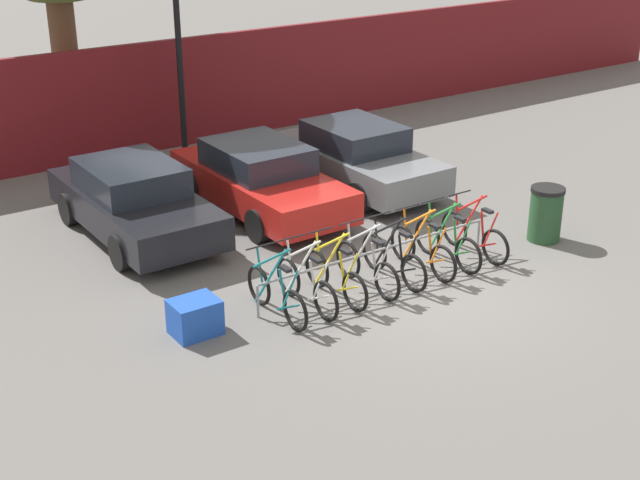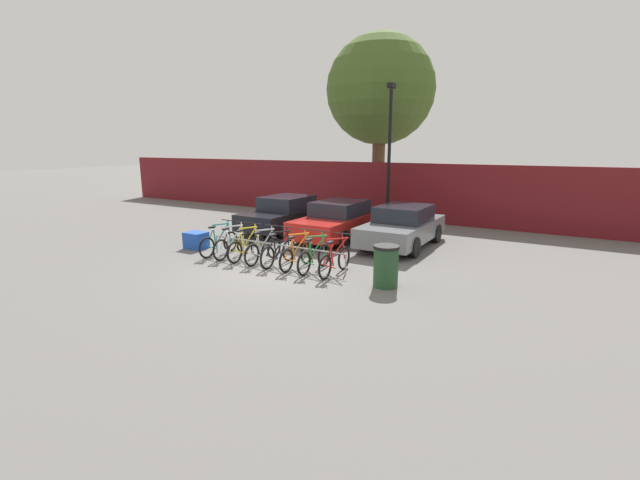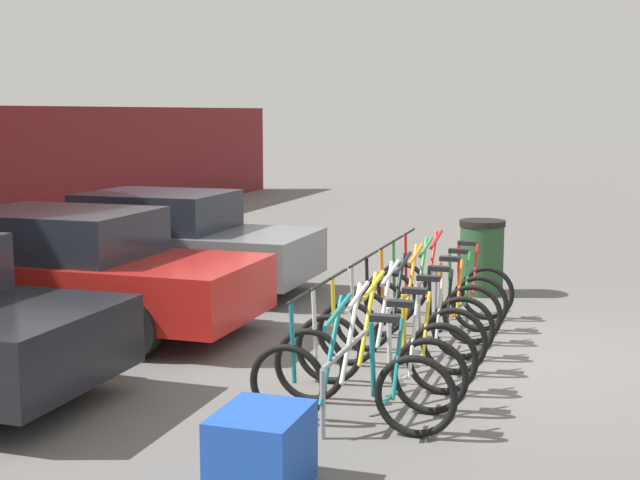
{
  "view_description": "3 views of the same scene",
  "coord_description": "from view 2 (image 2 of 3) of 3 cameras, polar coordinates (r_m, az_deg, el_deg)",
  "views": [
    {
      "loc": [
        -8.98,
        -9.92,
        6.55
      ],
      "look_at": [
        -1.55,
        0.83,
        0.94
      ],
      "focal_mm": 50.0,
      "sensor_mm": 36.0,
      "label": 1
    },
    {
      "loc": [
        6.84,
        -9.15,
        3.38
      ],
      "look_at": [
        0.6,
        1.4,
        0.67
      ],
      "focal_mm": 24.0,
      "sensor_mm": 36.0,
      "label": 2
    },
    {
      "loc": [
        -9.11,
        -1.34,
        2.51
      ],
      "look_at": [
        0.03,
        1.63,
        1.12
      ],
      "focal_mm": 50.0,
      "sensor_mm": 36.0,
      "label": 3
    }
  ],
  "objects": [
    {
      "name": "bicycle_teal",
      "position": [
        13.83,
        -13.3,
        -0.39
      ],
      "size": [
        0.68,
        1.71,
        1.05
      ],
      "rotation": [
        0.0,
        0.0,
        0.02
      ],
      "color": "black",
      "rests_on": "ground"
    },
    {
      "name": "bicycle_yellow",
      "position": [
        13.1,
        -9.77,
        -0.95
      ],
      "size": [
        0.68,
        1.71,
        1.05
      ],
      "rotation": [
        0.0,
        0.0,
        -0.01
      ],
      "color": "black",
      "rests_on": "ground"
    },
    {
      "name": "bicycle_red",
      "position": [
        11.41,
        2.0,
        -2.78
      ],
      "size": [
        0.68,
        1.71,
        1.05
      ],
      "rotation": [
        0.0,
        0.0,
        0.01
      ],
      "color": "black",
      "rests_on": "ground"
    },
    {
      "name": "car_black",
      "position": [
        17.3,
        -4.57,
        3.51
      ],
      "size": [
        1.91,
        4.35,
        1.4
      ],
      "color": "black",
      "rests_on": "ground"
    },
    {
      "name": "bicycle_silver",
      "position": [
        12.7,
        -7.57,
        -1.3
      ],
      "size": [
        0.68,
        1.71,
        1.05
      ],
      "rotation": [
        0.0,
        0.0,
        -0.06
      ],
      "color": "black",
      "rests_on": "ground"
    },
    {
      "name": "bicycle_green",
      "position": [
        11.72,
        -0.76,
        -2.36
      ],
      "size": [
        0.68,
        1.71,
        1.05
      ],
      "rotation": [
        0.0,
        0.0,
        -0.02
      ],
      "color": "black",
      "rests_on": "ground"
    },
    {
      "name": "tree_behind_hoarding",
      "position": [
        22.36,
        8.06,
        19.13
      ],
      "size": [
        5.29,
        5.29,
        8.7
      ],
      "color": "brown",
      "rests_on": "ground"
    },
    {
      "name": "car_red",
      "position": [
        15.73,
        2.52,
        2.64
      ],
      "size": [
        1.91,
        4.43,
        1.4
      ],
      "color": "red",
      "rests_on": "ground"
    },
    {
      "name": "trash_bin",
      "position": [
        10.53,
        8.78,
        -3.44
      ],
      "size": [
        0.63,
        0.63,
        1.03
      ],
      "color": "#234728",
      "rests_on": "ground"
    },
    {
      "name": "bike_rack",
      "position": [
        12.6,
        -6.0,
        -0.81
      ],
      "size": [
        4.7,
        0.04,
        0.57
      ],
      "color": "gray",
      "rests_on": "ground"
    },
    {
      "name": "cargo_crate",
      "position": [
        14.92,
        -16.19,
        -0.03
      ],
      "size": [
        0.7,
        0.56,
        0.55
      ],
      "primitive_type": "cube",
      "color": "blue",
      "rests_on": "ground"
    },
    {
      "name": "lamp_post",
      "position": [
        18.98,
        9.24,
        12.12
      ],
      "size": [
        0.24,
        0.44,
        5.92
      ],
      "color": "black",
      "rests_on": "ground"
    },
    {
      "name": "bicycle_white",
      "position": [
        13.46,
        -11.58,
        -0.66
      ],
      "size": [
        0.68,
        1.71,
        1.05
      ],
      "rotation": [
        0.0,
        0.0,
        0.01
      ],
      "color": "black",
      "rests_on": "ground"
    },
    {
      "name": "ground_plane",
      "position": [
        11.91,
        -5.95,
        -4.07
      ],
      "size": [
        120.0,
        120.0,
        0.0
      ],
      "primitive_type": "plane",
      "color": "#605E5B"
    },
    {
      "name": "bicycle_orange",
      "position": [
        12.02,
        -3.08,
        -2.0
      ],
      "size": [
        0.68,
        1.71,
        1.05
      ],
      "rotation": [
        0.0,
        0.0,
        0.02
      ],
      "color": "black",
      "rests_on": "ground"
    },
    {
      "name": "hoarding_wall",
      "position": [
        19.97,
        10.47,
        6.33
      ],
      "size": [
        36.0,
        0.16,
        2.62
      ],
      "primitive_type": "cube",
      "color": "maroon",
      "rests_on": "ground"
    },
    {
      "name": "bicycle_black",
      "position": [
        12.38,
        -5.54,
        -1.62
      ],
      "size": [
        0.68,
        1.71,
        1.05
      ],
      "rotation": [
        0.0,
        0.0,
        0.01
      ],
      "color": "black",
      "rests_on": "ground"
    },
    {
      "name": "car_grey",
      "position": [
        14.8,
        10.93,
        1.79
      ],
      "size": [
        1.91,
        4.21,
        1.4
      ],
      "color": "slate",
      "rests_on": "ground"
    }
  ]
}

